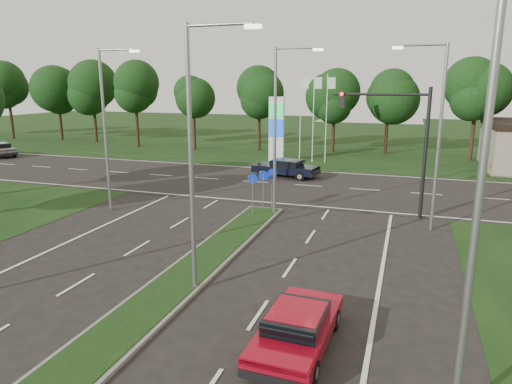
% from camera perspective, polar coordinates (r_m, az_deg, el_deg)
% --- Properties ---
extents(verge_far, '(160.00, 50.00, 0.02)m').
position_cam_1_polar(verge_far, '(63.38, 11.61, 6.65)').
color(verge_far, black).
rests_on(verge_far, ground).
extents(cross_road, '(160.00, 12.00, 0.02)m').
position_cam_1_polar(cross_road, '(33.20, 4.85, 0.91)').
color(cross_road, black).
rests_on(cross_road, ground).
extents(median_kerb, '(2.00, 26.00, 0.12)m').
position_cam_1_polar(median_kerb, '(15.52, -13.69, -14.22)').
color(median_kerb, slate).
rests_on(median_kerb, ground).
extents(streetlight_median_near, '(2.53, 0.22, 9.00)m').
position_cam_1_polar(streetlight_median_near, '(15.19, -7.51, 5.42)').
color(streetlight_median_near, gray).
rests_on(streetlight_median_near, ground).
extents(streetlight_median_far, '(2.53, 0.22, 9.00)m').
position_cam_1_polar(streetlight_median_far, '(24.51, 2.85, 8.52)').
color(streetlight_median_far, gray).
rests_on(streetlight_median_far, ground).
extents(streetlight_left_far, '(2.53, 0.22, 9.00)m').
position_cam_1_polar(streetlight_left_far, '(26.84, -18.09, 8.31)').
color(streetlight_left_far, gray).
rests_on(streetlight_left_far, ground).
extents(streetlight_right_far, '(2.53, 0.22, 9.00)m').
position_cam_1_polar(streetlight_right_far, '(23.63, 21.54, 7.43)').
color(streetlight_right_far, gray).
rests_on(streetlight_right_far, ground).
extents(streetlight_right_near, '(2.53, 0.22, 9.00)m').
position_cam_1_polar(streetlight_right_near, '(9.80, 25.01, -0.11)').
color(streetlight_right_near, gray).
rests_on(streetlight_right_near, ground).
extents(traffic_signal, '(5.10, 0.42, 7.00)m').
position_cam_1_polar(traffic_signal, '(25.63, 17.65, 7.17)').
color(traffic_signal, black).
rests_on(traffic_signal, ground).
extents(median_signs, '(1.16, 1.76, 2.38)m').
position_cam_1_polar(median_signs, '(25.68, 0.86, 1.16)').
color(median_signs, gray).
rests_on(median_signs, ground).
extents(gas_pylon, '(5.80, 1.26, 8.00)m').
position_cam_1_polar(gas_pylon, '(42.31, 2.87, 8.02)').
color(gas_pylon, silver).
rests_on(gas_pylon, ground).
extents(treeline_far, '(6.00, 6.00, 9.90)m').
position_cam_1_polar(treeline_far, '(48.03, 9.80, 12.82)').
color(treeline_far, black).
rests_on(treeline_far, ground).
extents(red_sedan, '(1.91, 4.34, 1.18)m').
position_cam_1_polar(red_sedan, '(13.12, 5.16, -16.48)').
color(red_sedan, maroon).
rests_on(red_sedan, ground).
extents(navy_sedan, '(5.26, 2.77, 1.38)m').
position_cam_1_polar(navy_sedan, '(35.82, 3.76, 3.05)').
color(navy_sedan, black).
rests_on(navy_sedan, ground).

